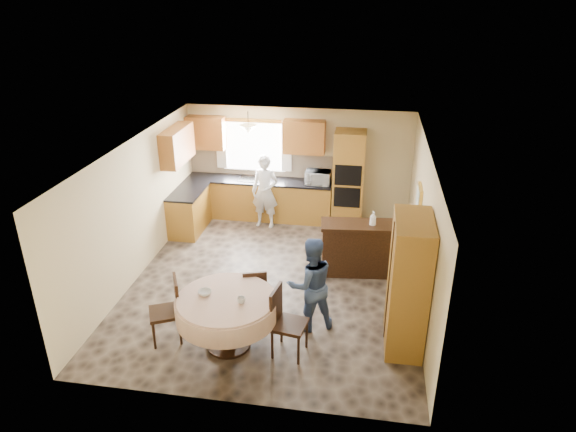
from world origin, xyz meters
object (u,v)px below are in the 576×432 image
(sideboard, at_px, (356,250))
(chair_left, at_px, (170,307))
(person_dining, at_px, (311,284))
(person_sink, at_px, (265,192))
(chair_right, at_px, (284,318))
(oven_tower, at_px, (348,179))
(dining_table, at_px, (227,309))
(chair_back, at_px, (255,291))
(cupboard, at_px, (408,284))

(sideboard, height_order, chair_left, chair_left)
(sideboard, distance_m, person_dining, 1.92)
(chair_left, distance_m, person_sink, 4.19)
(chair_left, height_order, chair_right, chair_right)
(oven_tower, bearing_deg, chair_left, -117.52)
(dining_table, relative_size, chair_back, 1.62)
(person_sink, height_order, person_dining, person_sink)
(sideboard, distance_m, cupboard, 2.17)
(oven_tower, bearing_deg, chair_back, -107.89)
(chair_left, bearing_deg, sideboard, 106.71)
(chair_left, relative_size, person_dining, 0.67)
(oven_tower, distance_m, dining_table, 4.84)
(oven_tower, bearing_deg, person_sink, -166.83)
(oven_tower, bearing_deg, person_dining, -95.10)
(oven_tower, xyz_separation_m, chair_right, (-0.65, -4.59, -0.48))
(chair_left, height_order, chair_back, chair_left)
(chair_back, bearing_deg, chair_left, 14.06)
(oven_tower, relative_size, chair_right, 2.01)
(chair_right, xyz_separation_m, person_sink, (-1.12, 4.18, 0.23))
(dining_table, height_order, chair_right, chair_right)
(sideboard, distance_m, chair_left, 3.59)
(chair_back, bearing_deg, dining_table, 54.09)
(dining_table, distance_m, chair_back, 0.80)
(oven_tower, distance_m, sideboard, 2.23)
(chair_right, xyz_separation_m, person_dining, (0.30, 0.67, 0.18))
(chair_right, bearing_deg, person_dining, -14.04)
(cupboard, bearing_deg, chair_left, -172.22)
(person_sink, distance_m, person_dining, 3.78)
(sideboard, height_order, person_dining, person_dining)
(sideboard, distance_m, chair_right, 2.63)
(dining_table, height_order, person_dining, person_dining)
(chair_left, bearing_deg, person_dining, 81.71)
(chair_back, xyz_separation_m, person_sink, (-0.53, 3.43, 0.31))
(dining_table, bearing_deg, sideboard, 54.27)
(chair_right, distance_m, person_sink, 4.33)
(person_sink, bearing_deg, person_dining, -62.00)
(sideboard, height_order, person_sink, person_sink)
(sideboard, relative_size, chair_left, 1.28)
(cupboard, height_order, chair_right, cupboard)
(cupboard, distance_m, chair_right, 1.84)
(chair_left, xyz_separation_m, chair_right, (1.72, -0.04, 0.02))
(oven_tower, xyz_separation_m, chair_back, (-1.24, -3.85, -0.56))
(cupboard, height_order, dining_table, cupboard)
(sideboard, xyz_separation_m, chair_left, (-2.66, -2.42, 0.10))
(cupboard, relative_size, chair_right, 1.91)
(chair_back, xyz_separation_m, person_dining, (0.89, -0.07, 0.26))
(cupboard, xyz_separation_m, chair_left, (-3.44, -0.47, -0.45))
(oven_tower, xyz_separation_m, chair_left, (-2.37, -4.55, -0.50))
(chair_left, relative_size, chair_right, 0.97)
(cupboard, relative_size, chair_back, 2.23)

